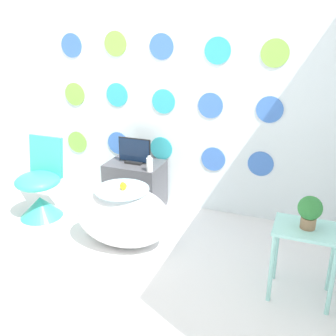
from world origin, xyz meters
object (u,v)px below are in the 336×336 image
at_px(bathtub, 123,215).
at_px(tv, 135,152).
at_px(vase, 150,164).
at_px(potted_plant_left, 310,210).
at_px(chair, 40,192).

distance_m(bathtub, tv, 0.81).
bearing_deg(vase, potted_plant_left, -25.27).
xyz_separation_m(chair, potted_plant_left, (2.58, -0.35, 0.44)).
bearing_deg(chair, tv, 32.65).
distance_m(chair, tv, 1.05).
height_order(tv, potted_plant_left, potted_plant_left).
relative_size(chair, potted_plant_left, 3.45).
height_order(chair, tv, chair).
bearing_deg(tv, vase, -34.33).
bearing_deg(bathtub, tv, 106.83).
xyz_separation_m(vase, potted_plant_left, (1.51, -0.71, 0.11)).
relative_size(tv, vase, 2.27).
height_order(bathtub, potted_plant_left, potted_plant_left).
bearing_deg(potted_plant_left, chair, 172.30).
xyz_separation_m(bathtub, tv, (-0.21, 0.70, 0.36)).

